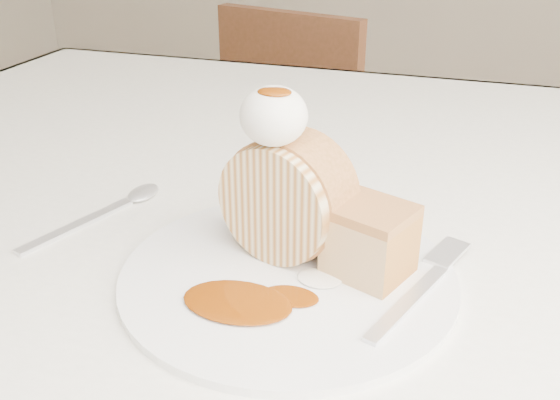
% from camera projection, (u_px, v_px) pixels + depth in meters
% --- Properties ---
extents(table, '(1.40, 0.90, 0.75)m').
position_uv_depth(table, '(353.00, 244.00, 0.74)').
color(table, white).
rests_on(table, ground).
extents(chair_far, '(0.47, 0.47, 0.80)m').
position_uv_depth(chair_far, '(307.00, 142.00, 1.61)').
color(chair_far, brown).
rests_on(chair_far, ground).
extents(plate, '(0.36, 0.36, 0.01)m').
position_uv_depth(plate, '(288.00, 275.00, 0.51)').
color(plate, white).
rests_on(plate, table).
extents(roulade_slice, '(0.11, 0.08, 0.10)m').
position_uv_depth(roulade_slice, '(287.00, 197.00, 0.52)').
color(roulade_slice, beige).
rests_on(roulade_slice, plate).
extents(cake_chunk, '(0.08, 0.07, 0.05)m').
position_uv_depth(cake_chunk, '(370.00, 244.00, 0.50)').
color(cake_chunk, '#BA7846').
rests_on(cake_chunk, plate).
extents(whipped_cream, '(0.05, 0.05, 0.05)m').
position_uv_depth(whipped_cream, '(274.00, 116.00, 0.48)').
color(whipped_cream, white).
rests_on(whipped_cream, roulade_slice).
extents(caramel_drizzle, '(0.03, 0.02, 0.01)m').
position_uv_depth(caramel_drizzle, '(274.00, 84.00, 0.46)').
color(caramel_drizzle, '#6F2D04').
rests_on(caramel_drizzle, whipped_cream).
extents(caramel_pool, '(0.10, 0.08, 0.00)m').
position_uv_depth(caramel_pool, '(237.00, 302.00, 0.47)').
color(caramel_pool, '#6F2D04').
rests_on(caramel_pool, plate).
extents(fork, '(0.08, 0.16, 0.00)m').
position_uv_depth(fork, '(408.00, 302.00, 0.47)').
color(fork, silver).
rests_on(fork, plate).
extents(spoon, '(0.07, 0.16, 0.00)m').
position_uv_depth(spoon, '(77.00, 225.00, 0.59)').
color(spoon, silver).
rests_on(spoon, table).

